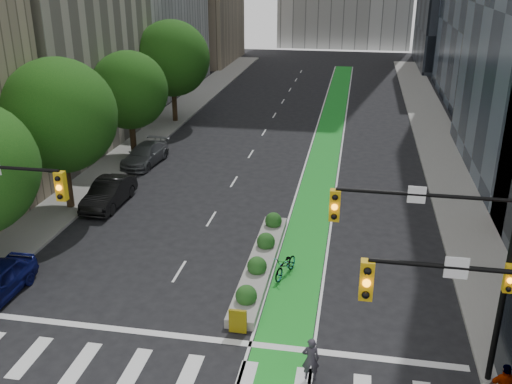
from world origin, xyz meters
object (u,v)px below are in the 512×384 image
at_px(median_planter, 261,261).
at_px(bicycle, 286,265).
at_px(parked_car_left_mid, 109,193).
at_px(parked_car_left_far, 145,154).
at_px(cyclist, 311,359).

relative_size(median_planter, bicycle, 5.14).
bearing_deg(median_planter, parked_car_left_mid, 150.22).
distance_m(parked_car_left_mid, parked_car_left_far, 7.57).
xyz_separation_m(cyclist, parked_car_left_far, (-13.70, 20.71, -0.11)).
bearing_deg(cyclist, parked_car_left_far, -64.91).
distance_m(bicycle, cyclist, 7.10).
height_order(median_planter, parked_car_left_mid, parked_car_left_mid).
bearing_deg(cyclist, bicycle, -84.06).
bearing_deg(bicycle, parked_car_left_mid, 169.32).
height_order(bicycle, cyclist, cyclist).
xyz_separation_m(bicycle, parked_car_left_mid, (-11.38, 6.29, 0.27)).
height_order(bicycle, parked_car_left_far, parked_car_left_far).
xyz_separation_m(cyclist, parked_car_left_mid, (-13.13, 13.16, -0.04)).
height_order(bicycle, parked_car_left_mid, parked_car_left_mid).
height_order(cyclist, parked_car_left_mid, cyclist).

